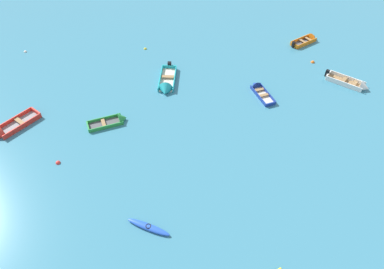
{
  "coord_description": "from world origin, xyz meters",
  "views": [
    {
      "loc": [
        -0.91,
        2.55,
        20.51
      ],
      "look_at": [
        0.0,
        23.08,
        0.15
      ],
      "focal_mm": 33.28,
      "sensor_mm": 36.0,
      "label": 1
    }
  ],
  "objects_px": {
    "mooring_buoy_central": "(313,62)",
    "mooring_buoy_trailing": "(25,52)",
    "kayak_blue_outer_right": "(148,227)",
    "rowboat_deep_blue_distant_center": "(258,89)",
    "mooring_buoy_far_field": "(58,163)",
    "rowboat_red_cluster_inner": "(6,130)",
    "rowboat_white_back_row_center": "(354,84)",
    "mooring_buoy_between_boats_left": "(145,49)",
    "rowboat_turquoise_far_left": "(166,85)",
    "rowboat_green_near_left": "(116,120)",
    "rowboat_orange_foreground_center": "(308,39)"
  },
  "relations": [
    {
      "from": "kayak_blue_outer_right",
      "to": "mooring_buoy_central",
      "type": "xyz_separation_m",
      "value": [
        16.09,
        18.51,
        -0.14
      ]
    },
    {
      "from": "rowboat_turquoise_far_left",
      "to": "rowboat_white_back_row_center",
      "type": "bearing_deg",
      "value": -2.14
    },
    {
      "from": "rowboat_white_back_row_center",
      "to": "mooring_buoy_trailing",
      "type": "height_order",
      "value": "rowboat_white_back_row_center"
    },
    {
      "from": "mooring_buoy_central",
      "to": "rowboat_deep_blue_distant_center",
      "type": "bearing_deg",
      "value": -145.67
    },
    {
      "from": "rowboat_red_cluster_inner",
      "to": "mooring_buoy_far_field",
      "type": "distance_m",
      "value": 6.14
    },
    {
      "from": "rowboat_orange_foreground_center",
      "to": "mooring_buoy_central",
      "type": "relative_size",
      "value": 8.91
    },
    {
      "from": "mooring_buoy_between_boats_left",
      "to": "mooring_buoy_far_field",
      "type": "xyz_separation_m",
      "value": [
        -5.81,
        -16.0,
        0.0
      ]
    },
    {
      "from": "rowboat_deep_blue_distant_center",
      "to": "rowboat_red_cluster_inner",
      "type": "height_order",
      "value": "rowboat_red_cluster_inner"
    },
    {
      "from": "rowboat_green_near_left",
      "to": "rowboat_deep_blue_distant_center",
      "type": "bearing_deg",
      "value": 16.34
    },
    {
      "from": "rowboat_deep_blue_distant_center",
      "to": "rowboat_green_near_left",
      "type": "distance_m",
      "value": 13.37
    },
    {
      "from": "rowboat_red_cluster_inner",
      "to": "mooring_buoy_central",
      "type": "relative_size",
      "value": 10.17
    },
    {
      "from": "rowboat_green_near_left",
      "to": "mooring_buoy_far_field",
      "type": "xyz_separation_m",
      "value": [
        -3.91,
        -4.46,
        -0.15
      ]
    },
    {
      "from": "rowboat_orange_foreground_center",
      "to": "mooring_buoy_central",
      "type": "distance_m",
      "value": 4.29
    },
    {
      "from": "rowboat_white_back_row_center",
      "to": "mooring_buoy_far_field",
      "type": "distance_m",
      "value": 27.29
    },
    {
      "from": "rowboat_turquoise_far_left",
      "to": "mooring_buoy_between_boats_left",
      "type": "relative_size",
      "value": 15.11
    },
    {
      "from": "mooring_buoy_trailing",
      "to": "mooring_buoy_between_boats_left",
      "type": "bearing_deg",
      "value": 0.13
    },
    {
      "from": "kayak_blue_outer_right",
      "to": "mooring_buoy_central",
      "type": "distance_m",
      "value": 24.53
    },
    {
      "from": "kayak_blue_outer_right",
      "to": "rowboat_deep_blue_distant_center",
      "type": "xyz_separation_m",
      "value": [
        9.63,
        14.1,
        0.01
      ]
    },
    {
      "from": "mooring_buoy_central",
      "to": "mooring_buoy_trailing",
      "type": "bearing_deg",
      "value": 173.7
    },
    {
      "from": "rowboat_white_back_row_center",
      "to": "rowboat_turquoise_far_left",
      "type": "relative_size",
      "value": 0.8
    },
    {
      "from": "rowboat_green_near_left",
      "to": "mooring_buoy_far_field",
      "type": "distance_m",
      "value": 5.93
    },
    {
      "from": "rowboat_white_back_row_center",
      "to": "rowboat_orange_foreground_center",
      "type": "height_order",
      "value": "rowboat_white_back_row_center"
    },
    {
      "from": "kayak_blue_outer_right",
      "to": "rowboat_deep_blue_distant_center",
      "type": "bearing_deg",
      "value": 55.66
    },
    {
      "from": "kayak_blue_outer_right",
      "to": "rowboat_green_near_left",
      "type": "height_order",
      "value": "rowboat_green_near_left"
    },
    {
      "from": "rowboat_deep_blue_distant_center",
      "to": "rowboat_turquoise_far_left",
      "type": "xyz_separation_m",
      "value": [
        -8.58,
        0.89,
        0.05
      ]
    },
    {
      "from": "rowboat_deep_blue_distant_center",
      "to": "mooring_buoy_central",
      "type": "xyz_separation_m",
      "value": [
        6.46,
        4.41,
        -0.15
      ]
    },
    {
      "from": "rowboat_red_cluster_inner",
      "to": "rowboat_turquoise_far_left",
      "type": "relative_size",
      "value": 0.83
    },
    {
      "from": "rowboat_green_near_left",
      "to": "rowboat_turquoise_far_left",
      "type": "bearing_deg",
      "value": 47.63
    },
    {
      "from": "mooring_buoy_far_field",
      "to": "rowboat_red_cluster_inner",
      "type": "bearing_deg",
      "value": 143.94
    },
    {
      "from": "mooring_buoy_far_field",
      "to": "rowboat_white_back_row_center",
      "type": "bearing_deg",
      "value": 18.03
    },
    {
      "from": "rowboat_white_back_row_center",
      "to": "rowboat_red_cluster_inner",
      "type": "xyz_separation_m",
      "value": [
        -30.91,
        -4.84,
        -0.01
      ]
    },
    {
      "from": "mooring_buoy_trailing",
      "to": "rowboat_white_back_row_center",
      "type": "bearing_deg",
      "value": -12.86
    },
    {
      "from": "kayak_blue_outer_right",
      "to": "rowboat_turquoise_far_left",
      "type": "relative_size",
      "value": 0.62
    },
    {
      "from": "kayak_blue_outer_right",
      "to": "rowboat_deep_blue_distant_center",
      "type": "distance_m",
      "value": 17.08
    },
    {
      "from": "rowboat_turquoise_far_left",
      "to": "mooring_buoy_central",
      "type": "height_order",
      "value": "rowboat_turquoise_far_left"
    },
    {
      "from": "rowboat_turquoise_far_left",
      "to": "mooring_buoy_trailing",
      "type": "height_order",
      "value": "rowboat_turquoise_far_left"
    },
    {
      "from": "rowboat_deep_blue_distant_center",
      "to": "mooring_buoy_central",
      "type": "relative_size",
      "value": 9.18
    },
    {
      "from": "rowboat_red_cluster_inner",
      "to": "rowboat_orange_foreground_center",
      "type": "relative_size",
      "value": 1.14
    },
    {
      "from": "mooring_buoy_between_boats_left",
      "to": "mooring_buoy_central",
      "type": "bearing_deg",
      "value": -10.96
    },
    {
      "from": "rowboat_white_back_row_center",
      "to": "mooring_buoy_far_field",
      "type": "height_order",
      "value": "rowboat_white_back_row_center"
    },
    {
      "from": "kayak_blue_outer_right",
      "to": "rowboat_turquoise_far_left",
      "type": "distance_m",
      "value": 15.03
    },
    {
      "from": "rowboat_orange_foreground_center",
      "to": "mooring_buoy_far_field",
      "type": "bearing_deg",
      "value": -144.75
    },
    {
      "from": "rowboat_white_back_row_center",
      "to": "rowboat_red_cluster_inner",
      "type": "bearing_deg",
      "value": -171.11
    },
    {
      "from": "rowboat_deep_blue_distant_center",
      "to": "rowboat_red_cluster_inner",
      "type": "xyz_separation_m",
      "value": [
        -21.69,
        -4.61,
        0.05
      ]
    },
    {
      "from": "rowboat_orange_foreground_center",
      "to": "mooring_buoy_central",
      "type": "height_order",
      "value": "rowboat_orange_foreground_center"
    },
    {
      "from": "kayak_blue_outer_right",
      "to": "mooring_buoy_central",
      "type": "bearing_deg",
      "value": 49.0
    },
    {
      "from": "mooring_buoy_central",
      "to": "mooring_buoy_far_field",
      "type": "xyz_separation_m",
      "value": [
        -23.2,
        -12.63,
        0.0
      ]
    },
    {
      "from": "mooring_buoy_far_field",
      "to": "rowboat_orange_foreground_center",
      "type": "bearing_deg",
      "value": 35.25
    },
    {
      "from": "rowboat_green_near_left",
      "to": "mooring_buoy_between_boats_left",
      "type": "xyz_separation_m",
      "value": [
        1.9,
        11.54,
        -0.15
      ]
    },
    {
      "from": "rowboat_white_back_row_center",
      "to": "rowboat_red_cluster_inner",
      "type": "relative_size",
      "value": 0.96
    }
  ]
}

